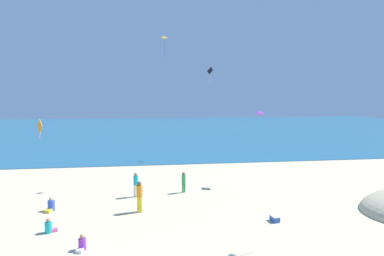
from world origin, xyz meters
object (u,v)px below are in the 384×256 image
at_px(cooler_box, 275,218).
at_px(kite_yellow, 164,38).
at_px(person_4, 49,227).
at_px(person_5, 140,194).
at_px(person_2, 136,183).
at_px(person_3, 51,206).
at_px(kite_black, 210,71).
at_px(person_7, 184,181).
at_px(kite_purple, 260,112).
at_px(kite_orange, 40,127).
at_px(person_6, 82,244).

bearing_deg(cooler_box, kite_yellow, 120.33).
relative_size(person_4, person_5, 0.41).
bearing_deg(person_2, kite_yellow, -16.12).
xyz_separation_m(person_3, kite_black, (11.81, 14.40, 8.58)).
height_order(kite_yellow, kite_black, kite_yellow).
height_order(person_3, kite_yellow, kite_yellow).
bearing_deg(person_3, person_7, 125.09).
relative_size(kite_purple, kite_black, 0.87).
height_order(person_7, kite_orange, kite_orange).
bearing_deg(kite_orange, kite_black, 28.70).
bearing_deg(person_4, kite_yellow, 30.12).
height_order(cooler_box, person_4, person_4).
xyz_separation_m(person_4, kite_yellow, (5.97, 8.74, 10.38)).
bearing_deg(person_5, person_2, 52.35).
height_order(person_3, kite_black, kite_black).
xyz_separation_m(person_7, kite_yellow, (-1.05, 3.25, 9.84)).
xyz_separation_m(cooler_box, person_6, (-9.26, -1.94, 0.10)).
height_order(person_4, person_7, person_7).
bearing_deg(person_4, person_5, 2.34).
bearing_deg(person_7, person_2, -113.32).
bearing_deg(person_6, kite_purple, 146.40).
xyz_separation_m(person_6, person_7, (5.13, 7.54, 0.55)).
bearing_deg(person_3, person_4, 31.73).
height_order(kite_purple, kite_yellow, kite_yellow).
bearing_deg(kite_yellow, person_4, -124.31).
height_order(person_4, person_6, person_4).
bearing_deg(kite_yellow, person_3, -139.73).
bearing_deg(person_7, kite_orange, -144.20).
bearing_deg(person_3, person_6, 45.13).
bearing_deg(kite_purple, person_5, -150.06).
relative_size(cooler_box, person_4, 0.83).
bearing_deg(person_7, kite_black, 129.15).
distance_m(cooler_box, person_5, 7.38).
height_order(cooler_box, person_5, person_5).
distance_m(cooler_box, person_6, 9.46).
height_order(person_2, person_6, person_2).
distance_m(person_5, person_6, 4.90).
bearing_deg(person_6, person_2, -179.68).
height_order(person_3, person_7, person_7).
height_order(person_2, kite_orange, kite_orange).
bearing_deg(person_5, person_3, 126.90).
xyz_separation_m(kite_yellow, kite_black, (5.08, 8.70, -1.76)).
xyz_separation_m(person_4, kite_purple, (12.79, 7.17, 4.97)).
bearing_deg(person_6, kite_orange, -140.16).
bearing_deg(cooler_box, person_4, 179.49).
bearing_deg(kite_yellow, kite_orange, 174.48).
xyz_separation_m(cooler_box, person_3, (-11.91, 3.14, 0.15)).
distance_m(person_6, kite_yellow, 15.52).
bearing_deg(person_2, person_6, 177.05).
bearing_deg(person_3, person_5, 98.17).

